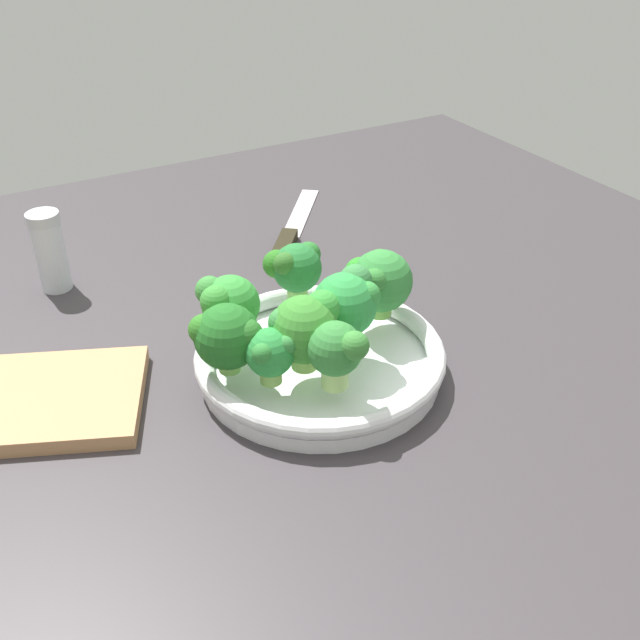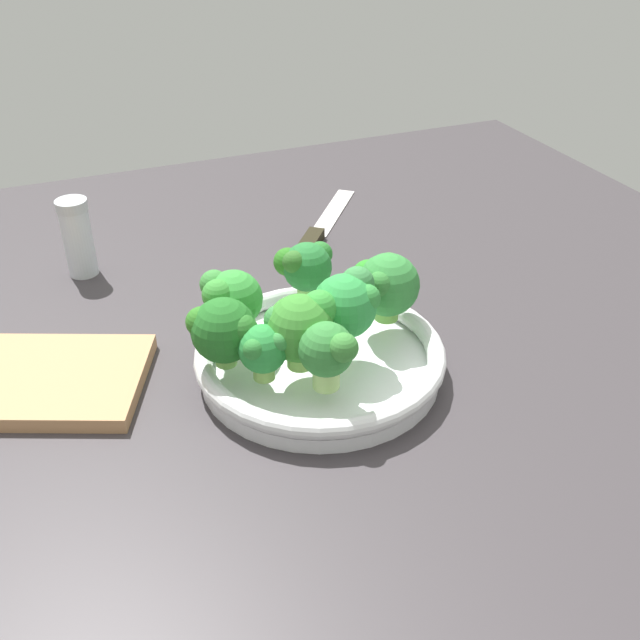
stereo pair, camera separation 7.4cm
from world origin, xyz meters
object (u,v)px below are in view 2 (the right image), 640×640
at_px(broccoli_floret_2, 263,349).
at_px(broccoli_floret_4, 329,351).
at_px(bowl, 320,359).
at_px(pepper_shaker, 78,237).
at_px(broccoli_floret_0, 230,298).
at_px(broccoli_floret_1, 347,304).
at_px(knife, 317,234).
at_px(broccoli_floret_7, 386,283).
at_px(cutting_board, 11,380).
at_px(broccoli_floret_5, 223,329).
at_px(broccoli_floret_3, 305,266).
at_px(broccoli_floret_6, 302,325).

bearing_deg(broccoli_floret_2, broccoli_floret_4, -36.43).
height_order(bowl, broccoli_floret_4, broccoli_floret_4).
distance_m(bowl, pepper_shaker, 0.37).
bearing_deg(pepper_shaker, broccoli_floret_0, -64.61).
relative_size(broccoli_floret_1, broccoli_floret_2, 1.46).
bearing_deg(knife, broccoli_floret_7, -97.11).
xyz_separation_m(broccoli_floret_4, cutting_board, (-0.28, 0.17, -0.07)).
distance_m(broccoli_floret_0, pepper_shaker, 0.29).
bearing_deg(broccoli_floret_7, knife, 82.89).
xyz_separation_m(bowl, pepper_shaker, (-0.20, 0.32, 0.03)).
height_order(broccoli_floret_1, knife, broccoli_floret_1).
distance_m(broccoli_floret_4, broccoli_floret_5, 0.11).
distance_m(broccoli_floret_2, pepper_shaker, 0.37).
height_order(broccoli_floret_1, broccoli_floret_3, broccoli_floret_1).
bearing_deg(bowl, broccoli_floret_6, -140.17).
bearing_deg(bowl, cutting_board, 161.72).
xyz_separation_m(broccoli_floret_4, knife, (0.14, 0.37, -0.07)).
xyz_separation_m(bowl, broccoli_floret_6, (-0.03, -0.02, 0.06)).
height_order(bowl, knife, bowl).
relative_size(broccoli_floret_0, broccoli_floret_3, 1.04).
distance_m(broccoli_floret_2, knife, 0.38).
relative_size(broccoli_floret_3, broccoli_floret_7, 0.91).
relative_size(broccoli_floret_0, knife, 0.32).
bearing_deg(broccoli_floret_5, pepper_shaker, 108.32).
bearing_deg(broccoli_floret_2, broccoli_floret_7, 19.12).
distance_m(bowl, cutting_board, 0.32).
distance_m(broccoli_floret_1, broccoli_floret_2, 0.10).
height_order(bowl, broccoli_floret_0, broccoli_floret_0).
height_order(broccoli_floret_2, knife, broccoli_floret_2).
height_order(broccoli_floret_3, broccoli_floret_6, broccoli_floret_6).
height_order(broccoli_floret_5, pepper_shaker, broccoli_floret_5).
bearing_deg(broccoli_floret_1, broccoli_floret_0, 146.15).
xyz_separation_m(broccoli_floret_0, cutting_board, (-0.22, 0.04, -0.07)).
xyz_separation_m(broccoli_floret_1, knife, (0.09, 0.31, -0.08)).
distance_m(bowl, broccoli_floret_1, 0.07).
height_order(broccoli_floret_0, broccoli_floret_4, broccoli_floret_0).
distance_m(bowl, broccoli_floret_5, 0.11).
xyz_separation_m(broccoli_floret_5, pepper_shaker, (-0.10, 0.31, -0.02)).
bearing_deg(broccoli_floret_2, broccoli_floret_3, 54.27).
distance_m(broccoli_floret_2, broccoli_floret_3, 0.16).
xyz_separation_m(broccoli_floret_2, broccoli_floret_7, (0.15, 0.05, 0.01)).
height_order(broccoli_floret_0, broccoli_floret_3, broccoli_floret_0).
relative_size(broccoli_floret_2, broccoli_floret_3, 0.83).
bearing_deg(broccoli_floret_4, broccoli_floret_6, 102.27).
relative_size(bowl, broccoli_floret_2, 4.55).
bearing_deg(broccoli_floret_4, broccoli_floret_3, 76.24).
bearing_deg(broccoli_floret_1, bowl, 152.37).
bearing_deg(broccoli_floret_3, cutting_board, 179.40).
distance_m(broccoli_floret_1, pepper_shaker, 0.40).
height_order(broccoli_floret_0, broccoli_floret_1, broccoli_floret_1).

